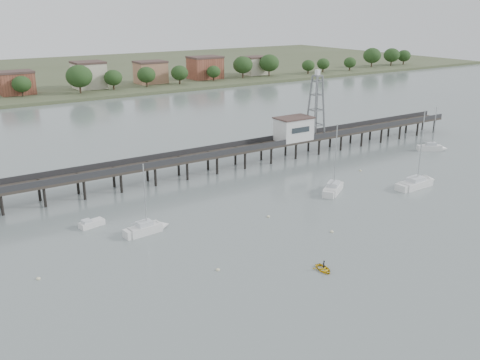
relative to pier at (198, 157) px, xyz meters
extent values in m
plane|color=slate|center=(0.00, -60.00, -3.79)|extent=(500.00, 500.00, 0.00)
cube|color=#2D2823|center=(0.00, 0.00, -0.04)|extent=(150.00, 5.00, 0.50)
cube|color=#333335|center=(0.00, -2.40, 0.76)|extent=(150.00, 0.12, 1.10)
cube|color=#333335|center=(0.00, 2.40, 0.76)|extent=(150.00, 0.12, 1.10)
cylinder|color=black|center=(0.00, -1.90, -1.99)|extent=(0.50, 0.50, 4.40)
cylinder|color=black|center=(0.00, 1.90, -1.99)|extent=(0.50, 0.50, 4.40)
cylinder|color=black|center=(73.00, -1.90, -1.99)|extent=(0.50, 0.50, 4.40)
cylinder|color=black|center=(73.00, 1.90, -1.99)|extent=(0.50, 0.50, 4.40)
cube|color=silver|center=(25.00, 0.00, 2.71)|extent=(8.00, 5.00, 5.00)
cube|color=#4C3833|center=(25.00, 0.00, 5.36)|extent=(8.40, 5.40, 0.30)
cube|color=slate|center=(31.50, 0.00, 14.36)|extent=(1.80, 1.80, 0.30)
cube|color=silver|center=(31.50, 0.00, 15.11)|extent=(0.90, 0.90, 1.20)
cube|color=white|center=(56.28, -13.94, -3.32)|extent=(5.28, 4.30, 1.65)
cone|color=white|center=(58.94, -15.59, -3.32)|extent=(2.80, 2.76, 1.95)
cube|color=silver|center=(56.28, -13.94, -2.14)|extent=(2.72, 2.50, 0.75)
cylinder|color=#A5A8AA|center=(56.57, -14.12, 2.20)|extent=(0.18, 0.18, 9.40)
cylinder|color=#A5A8AA|center=(55.57, -13.50, -1.59)|extent=(2.55, 1.65, 0.12)
cube|color=white|center=(15.84, -23.54, -3.32)|extent=(6.56, 5.44, 1.65)
cone|color=white|center=(19.11, -21.41, -3.32)|extent=(3.50, 3.45, 2.43)
cube|color=silver|center=(15.84, -23.54, -2.14)|extent=(3.38, 3.14, 0.75)
cylinder|color=#A5A8AA|center=(16.21, -23.30, 3.36)|extent=(0.18, 0.18, 11.70)
cylinder|color=#A5A8AA|center=(14.97, -24.11, -1.59)|extent=(3.12, 2.09, 0.12)
cube|color=white|center=(31.12, -30.06, -3.32)|extent=(7.38, 3.10, 1.65)
cone|color=white|center=(35.66, -29.89, -3.32)|extent=(3.13, 2.94, 2.83)
cube|color=silver|center=(31.12, -30.06, -2.14)|extent=(3.32, 2.38, 0.75)
cylinder|color=#A5A8AA|center=(31.62, -30.04, 4.33)|extent=(0.18, 0.18, 13.64)
cylinder|color=#A5A8AA|center=(29.90, -30.10, -1.59)|extent=(4.25, 0.28, 0.12)
cube|color=white|center=(-21.45, -21.85, -3.32)|extent=(5.41, 2.58, 1.65)
cone|color=white|center=(-18.20, -21.51, -3.32)|extent=(2.38, 2.25, 2.03)
cube|color=silver|center=(-21.45, -21.85, -2.14)|extent=(2.48, 1.86, 0.75)
cylinder|color=#A5A8AA|center=(-21.09, -21.81, 2.41)|extent=(0.18, 0.18, 9.80)
cylinder|color=#A5A8AA|center=(-22.31, -21.94, -1.59)|extent=(3.05, 0.44, 0.12)
cube|color=white|center=(-27.37, -14.65, -3.41)|extent=(4.19, 2.41, 1.09)
cube|color=silver|center=(-28.22, -14.83, -2.76)|extent=(1.55, 1.55, 0.66)
imported|color=yellow|center=(-6.55, -45.98, -3.79)|extent=(2.18, 0.90, 2.96)
imported|color=black|center=(-6.55, -45.98, -3.79)|extent=(0.81, 1.27, 0.28)
ellipsoid|color=beige|center=(-38.75, -27.74, -3.71)|extent=(0.56, 0.56, 0.39)
ellipsoid|color=beige|center=(29.96, -16.66, -3.71)|extent=(0.56, 0.56, 0.39)
ellipsoid|color=beige|center=(2.94, -37.28, -3.71)|extent=(0.56, 0.56, 0.39)
ellipsoid|color=beige|center=(-18.25, -38.30, -3.71)|extent=(0.56, 0.56, 0.39)
ellipsoid|color=beige|center=(-1.60, -26.86, -3.71)|extent=(0.56, 0.56, 0.39)
cube|color=#475133|center=(0.00, 185.00, -3.29)|extent=(500.00, 170.00, 1.40)
cube|color=brown|center=(-10.00, 123.00, 1.91)|extent=(13.00, 10.50, 9.00)
cube|color=brown|center=(18.00, 123.00, 1.91)|extent=(13.00, 10.50, 9.00)
cube|color=brown|center=(45.00, 123.00, 1.91)|extent=(13.00, 10.50, 9.00)
cube|color=brown|center=(72.00, 123.00, 1.91)|extent=(13.00, 10.50, 9.00)
cube|color=brown|center=(100.00, 123.00, 1.91)|extent=(13.00, 10.50, 9.00)
ellipsoid|color=#1C3817|center=(0.00, 111.00, 2.21)|extent=(8.00, 8.00, 6.80)
ellipsoid|color=#1C3817|center=(120.00, 111.00, 2.21)|extent=(8.00, 8.00, 6.80)
camera|label=1|loc=(-50.62, -92.99, 29.65)|focal=40.00mm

